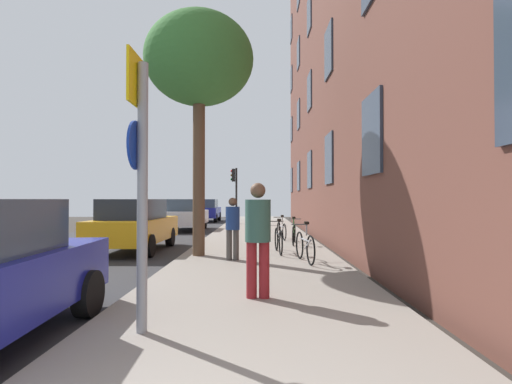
{
  "coord_description": "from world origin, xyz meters",
  "views": [
    {
      "loc": [
        1.1,
        -1.23,
        1.63
      ],
      "look_at": [
        1.01,
        12.79,
        1.88
      ],
      "focal_mm": 28.23,
      "sensor_mm": 36.0,
      "label": 1
    }
  ],
  "objects_px": {
    "traffic_light": "(235,185)",
    "car_1": "(135,224)",
    "bicycle_1": "(278,239)",
    "car_3": "(207,210)",
    "bicycle_0": "(305,246)",
    "car_2": "(186,214)",
    "bicycle_3": "(281,230)",
    "tree_near": "(199,61)",
    "sign_post": "(140,170)",
    "pedestrian_0": "(258,232)",
    "bicycle_2": "(294,233)",
    "pedestrian_1": "(233,224)"
  },
  "relations": [
    {
      "from": "bicycle_1",
      "to": "car_3",
      "type": "relative_size",
      "value": 0.42
    },
    {
      "from": "traffic_light",
      "to": "car_3",
      "type": "distance_m",
      "value": 4.91
    },
    {
      "from": "pedestrian_1",
      "to": "bicycle_0",
      "type": "bearing_deg",
      "value": -9.01
    },
    {
      "from": "pedestrian_0",
      "to": "bicycle_3",
      "type": "bearing_deg",
      "value": 84.45
    },
    {
      "from": "bicycle_0",
      "to": "car_2",
      "type": "height_order",
      "value": "car_2"
    },
    {
      "from": "traffic_light",
      "to": "tree_near",
      "type": "xyz_separation_m",
      "value": [
        -0.12,
        -14.35,
        2.86
      ]
    },
    {
      "from": "traffic_light",
      "to": "bicycle_3",
      "type": "distance_m",
      "value": 10.43
    },
    {
      "from": "bicycle_2",
      "to": "pedestrian_0",
      "type": "relative_size",
      "value": 0.97
    },
    {
      "from": "bicycle_2",
      "to": "bicycle_3",
      "type": "relative_size",
      "value": 1.03
    },
    {
      "from": "car_2",
      "to": "car_3",
      "type": "distance_m",
      "value": 8.34
    },
    {
      "from": "sign_post",
      "to": "pedestrian_0",
      "type": "bearing_deg",
      "value": 49.78
    },
    {
      "from": "sign_post",
      "to": "bicycle_2",
      "type": "relative_size",
      "value": 1.86
    },
    {
      "from": "sign_post",
      "to": "pedestrian_0",
      "type": "relative_size",
      "value": 1.8
    },
    {
      "from": "sign_post",
      "to": "bicycle_2",
      "type": "bearing_deg",
      "value": 74.19
    },
    {
      "from": "traffic_light",
      "to": "pedestrian_1",
      "type": "relative_size",
      "value": 2.24
    },
    {
      "from": "pedestrian_0",
      "to": "car_2",
      "type": "xyz_separation_m",
      "value": [
        -3.78,
        14.67,
        -0.28
      ]
    },
    {
      "from": "bicycle_3",
      "to": "car_2",
      "type": "distance_m",
      "value": 7.31
    },
    {
      "from": "traffic_light",
      "to": "car_1",
      "type": "xyz_separation_m",
      "value": [
        -2.36,
        -12.66,
        -1.66
      ]
    },
    {
      "from": "sign_post",
      "to": "car_3",
      "type": "relative_size",
      "value": 0.78
    },
    {
      "from": "bicycle_0",
      "to": "car_2",
      "type": "relative_size",
      "value": 0.4
    },
    {
      "from": "bicycle_2",
      "to": "car_3",
      "type": "height_order",
      "value": "car_3"
    },
    {
      "from": "car_1",
      "to": "car_3",
      "type": "relative_size",
      "value": 1.03
    },
    {
      "from": "bicycle_1",
      "to": "bicycle_2",
      "type": "height_order",
      "value": "bicycle_1"
    },
    {
      "from": "bicycle_0",
      "to": "car_2",
      "type": "xyz_separation_m",
      "value": [
        -4.9,
        11.15,
        0.34
      ]
    },
    {
      "from": "bicycle_0",
      "to": "bicycle_1",
      "type": "distance_m",
      "value": 1.72
    },
    {
      "from": "bicycle_2",
      "to": "car_3",
      "type": "distance_m",
      "value": 16.38
    },
    {
      "from": "traffic_light",
      "to": "bicycle_3",
      "type": "bearing_deg",
      "value": -76.65
    },
    {
      "from": "tree_near",
      "to": "bicycle_3",
      "type": "xyz_separation_m",
      "value": [
        2.48,
        4.4,
        -4.89
      ]
    },
    {
      "from": "bicycle_2",
      "to": "sign_post",
      "type": "bearing_deg",
      "value": -105.81
    },
    {
      "from": "bicycle_3",
      "to": "car_3",
      "type": "xyz_separation_m",
      "value": [
        -4.64,
        13.96,
        0.36
      ]
    },
    {
      "from": "bicycle_0",
      "to": "bicycle_3",
      "type": "bearing_deg",
      "value": 92.57
    },
    {
      "from": "sign_post",
      "to": "pedestrian_1",
      "type": "bearing_deg",
      "value": 82.5
    },
    {
      "from": "sign_post",
      "to": "car_1",
      "type": "relative_size",
      "value": 0.75
    },
    {
      "from": "pedestrian_0",
      "to": "bicycle_2",
      "type": "bearing_deg",
      "value": 80.76
    },
    {
      "from": "car_3",
      "to": "bicycle_0",
      "type": "bearing_deg",
      "value": -75.9
    },
    {
      "from": "sign_post",
      "to": "bicycle_3",
      "type": "distance_m",
      "value": 10.96
    },
    {
      "from": "sign_post",
      "to": "tree_near",
      "type": "relative_size",
      "value": 0.48
    },
    {
      "from": "bicycle_0",
      "to": "bicycle_2",
      "type": "distance_m",
      "value": 3.88
    },
    {
      "from": "traffic_light",
      "to": "car_3",
      "type": "bearing_deg",
      "value": 119.65
    },
    {
      "from": "bicycle_1",
      "to": "car_1",
      "type": "relative_size",
      "value": 0.41
    },
    {
      "from": "sign_post",
      "to": "car_3",
      "type": "bearing_deg",
      "value": 95.63
    },
    {
      "from": "bicycle_3",
      "to": "car_3",
      "type": "distance_m",
      "value": 14.72
    },
    {
      "from": "traffic_light",
      "to": "car_2",
      "type": "xyz_separation_m",
      "value": [
        -2.29,
        -4.32,
        -1.66
      ]
    },
    {
      "from": "sign_post",
      "to": "bicycle_1",
      "type": "height_order",
      "value": "sign_post"
    },
    {
      "from": "bicycle_1",
      "to": "pedestrian_1",
      "type": "relative_size",
      "value": 1.11
    },
    {
      "from": "tree_near",
      "to": "car_2",
      "type": "height_order",
      "value": "tree_near"
    },
    {
      "from": "sign_post",
      "to": "pedestrian_0",
      "type": "height_order",
      "value": "sign_post"
    },
    {
      "from": "bicycle_0",
      "to": "car_1",
      "type": "bearing_deg",
      "value": 150.48
    },
    {
      "from": "bicycle_1",
      "to": "car_3",
      "type": "distance_m",
      "value": 18.38
    },
    {
      "from": "tree_near",
      "to": "pedestrian_0",
      "type": "height_order",
      "value": "tree_near"
    }
  ]
}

